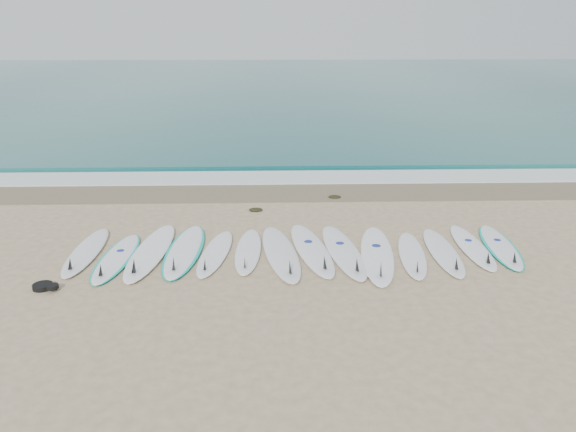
{
  "coord_description": "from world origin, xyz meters",
  "views": [
    {
      "loc": [
        -0.45,
        -9.79,
        4.12
      ],
      "look_at": [
        -0.13,
        1.05,
        0.4
      ],
      "focal_mm": 35.0,
      "sensor_mm": 36.0,
      "label": 1
    }
  ],
  "objects_px": {
    "surfboard_7": "(312,250)",
    "leash_coil": "(45,286)",
    "surfboard_0": "(85,252)",
    "surfboard_13": "(501,247)"
  },
  "relations": [
    {
      "from": "leash_coil",
      "to": "surfboard_0",
      "type": "bearing_deg",
      "value": 81.52
    },
    {
      "from": "surfboard_7",
      "to": "leash_coil",
      "type": "height_order",
      "value": "surfboard_7"
    },
    {
      "from": "surfboard_7",
      "to": "surfboard_13",
      "type": "height_order",
      "value": "surfboard_7"
    },
    {
      "from": "surfboard_0",
      "to": "surfboard_13",
      "type": "distance_m",
      "value": 7.94
    },
    {
      "from": "surfboard_7",
      "to": "leash_coil",
      "type": "bearing_deg",
      "value": -171.58
    },
    {
      "from": "surfboard_13",
      "to": "surfboard_0",
      "type": "bearing_deg",
      "value": -173.35
    },
    {
      "from": "surfboard_13",
      "to": "leash_coil",
      "type": "bearing_deg",
      "value": -163.37
    },
    {
      "from": "surfboard_0",
      "to": "surfboard_7",
      "type": "xyz_separation_m",
      "value": [
        4.28,
        -0.03,
        0.01
      ]
    },
    {
      "from": "surfboard_13",
      "to": "leash_coil",
      "type": "xyz_separation_m",
      "value": [
        -8.16,
        -1.5,
        0.0
      ]
    },
    {
      "from": "surfboard_7",
      "to": "surfboard_0",
      "type": "bearing_deg",
      "value": 170.61
    }
  ]
}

